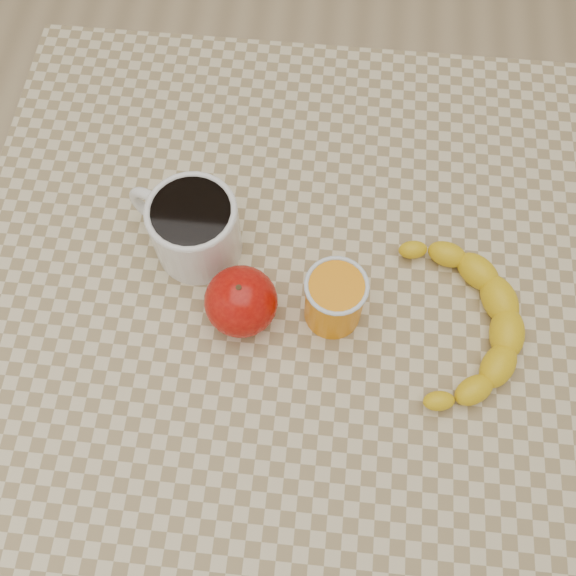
# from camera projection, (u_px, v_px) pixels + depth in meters

# --- Properties ---
(ground) EXTENTS (3.00, 3.00, 0.00)m
(ground) POSITION_uv_depth(u_px,v_px,m) (288.00, 427.00, 1.45)
(ground) COLOR tan
(ground) RESTS_ON ground
(table) EXTENTS (0.80, 0.80, 0.75)m
(table) POSITION_uv_depth(u_px,v_px,m) (288.00, 321.00, 0.85)
(table) COLOR #CCBA90
(table) RESTS_ON ground
(coffee_mug) EXTENTS (0.16, 0.14, 0.09)m
(coffee_mug) POSITION_uv_depth(u_px,v_px,m) (193.00, 226.00, 0.75)
(coffee_mug) COLOR white
(coffee_mug) RESTS_ON table
(orange_juice_glass) EXTENTS (0.07, 0.07, 0.08)m
(orange_juice_glass) POSITION_uv_depth(u_px,v_px,m) (334.00, 299.00, 0.72)
(orange_juice_glass) COLOR orange
(orange_juice_glass) RESTS_ON table
(apple) EXTENTS (0.09, 0.09, 0.08)m
(apple) POSITION_uv_depth(u_px,v_px,m) (241.00, 301.00, 0.72)
(apple) COLOR #8A0504
(apple) RESTS_ON table
(banana) EXTENTS (0.18, 0.25, 0.04)m
(banana) POSITION_uv_depth(u_px,v_px,m) (460.00, 323.00, 0.73)
(banana) COLOR yellow
(banana) RESTS_ON table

